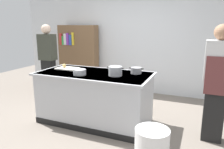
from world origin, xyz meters
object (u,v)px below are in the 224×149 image
at_px(stock_pot, 115,71).
at_px(trash_bin, 152,148).
at_px(sauce_pan, 136,71).
at_px(bookshelf, 79,57).
at_px(person_guest, 48,59).
at_px(mixing_bowl, 80,72).
at_px(person_chef, 217,82).
at_px(onion, 64,66).

xyz_separation_m(stock_pot, trash_bin, (0.81, -0.82, -0.73)).
bearing_deg(sauce_pan, bookshelf, 143.10).
relative_size(trash_bin, person_guest, 0.29).
distance_m(trash_bin, person_guest, 3.40).
bearing_deg(trash_bin, mixing_bowl, 154.74).
bearing_deg(trash_bin, person_chef, 54.89).
height_order(stock_pot, bookshelf, bookshelf).
bearing_deg(stock_pot, bookshelf, 134.66).
relative_size(stock_pot, mixing_bowl, 1.37).
distance_m(trash_bin, bookshelf, 3.80).
xyz_separation_m(trash_bin, person_chef, (0.69, 0.99, 0.66)).
xyz_separation_m(person_chef, bookshelf, (-3.33, 1.69, -0.06)).
bearing_deg(bookshelf, sauce_pan, -36.90).
height_order(onion, sauce_pan, sauce_pan).
xyz_separation_m(onion, bookshelf, (-0.72, 1.68, -0.10)).
relative_size(trash_bin, person_chef, 0.29).
bearing_deg(person_chef, trash_bin, 162.78).
bearing_deg(bookshelf, trash_bin, -45.40).
relative_size(stock_pot, person_guest, 0.17).
height_order(onion, person_guest, person_guest).
relative_size(person_chef, person_guest, 1.00).
distance_m(sauce_pan, bookshelf, 2.63).
relative_size(sauce_pan, trash_bin, 0.50).
height_order(sauce_pan, mixing_bowl, sauce_pan).
height_order(onion, trash_bin, onion).
height_order(onion, person_chef, person_chef).
height_order(person_chef, bookshelf, person_chef).
xyz_separation_m(trash_bin, bookshelf, (-2.64, 2.67, 0.60)).
xyz_separation_m(stock_pot, person_guest, (-2.07, 0.88, -0.06)).
xyz_separation_m(trash_bin, person_guest, (-2.87, 1.70, 0.66)).
distance_m(stock_pot, bookshelf, 2.61).
bearing_deg(person_chef, onion, 107.85).
distance_m(stock_pot, person_chef, 1.51).
bearing_deg(mixing_bowl, onion, 147.83).
distance_m(stock_pot, mixing_bowl, 0.59).
relative_size(onion, trash_bin, 0.14).
height_order(mixing_bowl, bookshelf, bookshelf).
height_order(mixing_bowl, person_chef, person_chef).
bearing_deg(mixing_bowl, stock_pot, 17.33).
relative_size(onion, sauce_pan, 0.29).
relative_size(onion, bookshelf, 0.04).
bearing_deg(trash_bin, stock_pot, 134.46).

